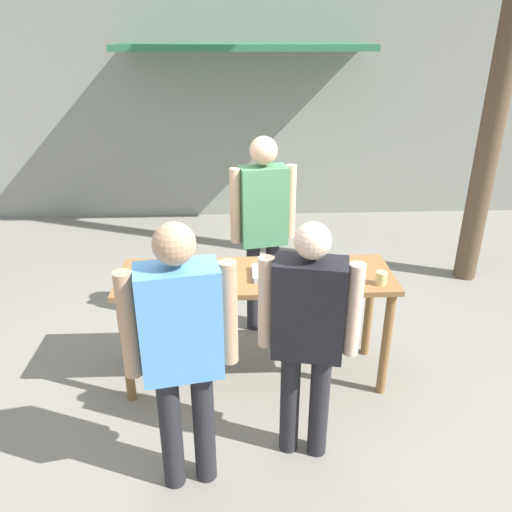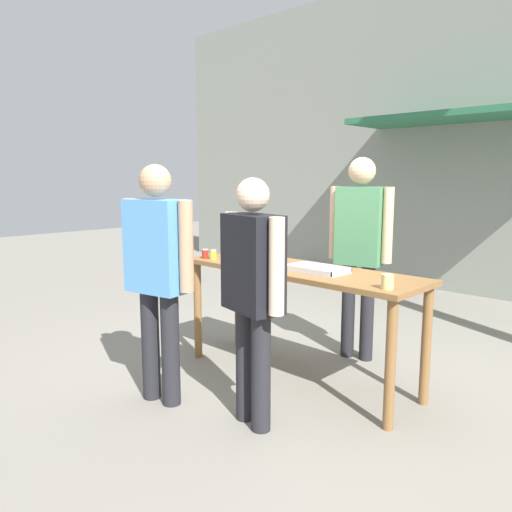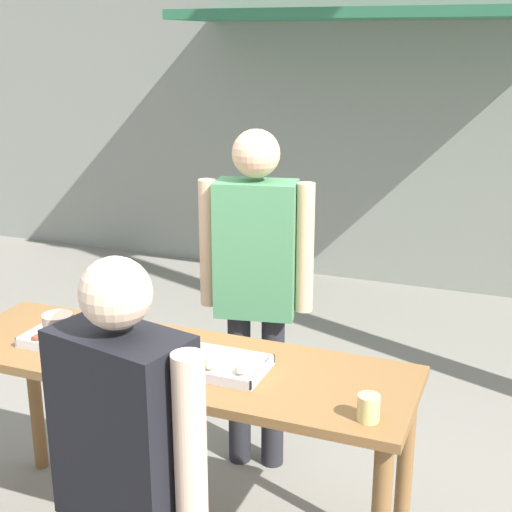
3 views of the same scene
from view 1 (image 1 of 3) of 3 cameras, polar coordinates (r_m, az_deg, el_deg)
name	(u,v)px [view 1 (image 1 of 3)]	position (r m, az deg, el deg)	size (l,w,h in m)	color
ground_plane	(256,374)	(4.23, 0.00, -13.33)	(24.00, 24.00, 0.00)	gray
building_facade_back	(243,57)	(7.33, -1.45, 21.77)	(12.00, 1.11, 4.50)	gray
serving_table	(256,290)	(3.80, 0.00, -3.89)	(2.06, 0.64, 0.92)	brown
food_tray_sausages	(195,276)	(3.72, -6.94, -2.23)	(0.48, 0.27, 0.04)	silver
food_tray_buns	(283,274)	(3.72, 3.05, -2.02)	(0.45, 0.26, 0.05)	silver
condiment_jar_mustard	(129,285)	(3.61, -14.32, -3.21)	(0.06, 0.06, 0.08)	#B22319
condiment_jar_ketchup	(141,283)	(3.61, -12.96, -3.06)	(0.06, 0.06, 0.08)	gold
beer_cup	(381,278)	(3.68, 14.12, -2.48)	(0.08, 0.08, 0.10)	#DBC67A
person_server_behind_table	(263,219)	(4.35, 0.82, 4.24)	(0.57, 0.29, 1.81)	#232328
person_customer_holding_hotdog	(181,342)	(2.81, -8.54, -9.73)	(0.63, 0.32, 1.72)	#232328
person_customer_with_cup	(308,327)	(3.03, 5.99, -8.05)	(0.60, 0.32, 1.63)	#232328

